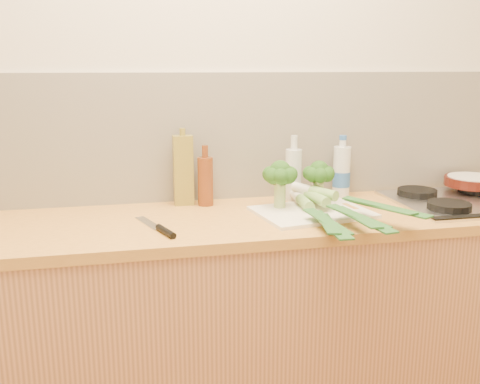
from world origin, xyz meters
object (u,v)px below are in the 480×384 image
at_px(chopping_board, 312,212).
at_px(chefs_knife, 161,229).
at_px(gas_hob, 465,200).
at_px(skillet, 474,181).

bearing_deg(chopping_board, chefs_knife, -179.65).
bearing_deg(gas_hob, chefs_knife, -174.18).
bearing_deg(skillet, gas_hob, -119.76).
relative_size(gas_hob, chopping_board, 1.36).
bearing_deg(chopping_board, gas_hob, -7.66).
bearing_deg(chefs_knife, gas_hob, -13.69).
height_order(gas_hob, chopping_board, gas_hob).
relative_size(gas_hob, skillet, 1.61).
distance_m(gas_hob, chopping_board, 0.69).
xyz_separation_m(gas_hob, skillet, (0.13, 0.13, 0.05)).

